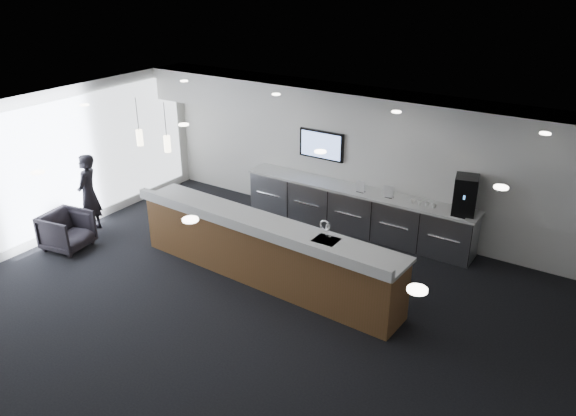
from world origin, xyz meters
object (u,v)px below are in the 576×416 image
Objects in this scene: coffee_machine at (465,195)px; service_counter at (264,251)px; armchair at (67,231)px; lounge_guest at (89,194)px.

service_counter is at bearing -148.20° from coffee_machine.
coffee_machine is 0.87× the size of armchair.
lounge_guest is (-6.80, -3.06, -0.46)m from coffee_machine.
coffee_machine reaches higher than service_counter.
coffee_machine is at bearing 48.17° from service_counter.
service_counter is 6.44× the size of armchair.
armchair is at bearing -13.17° from lounge_guest.
lounge_guest is at bearing -171.88° from service_counter.
lounge_guest is at bearing 4.96° from armchair.
armchair is 0.49× the size of lounge_guest.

